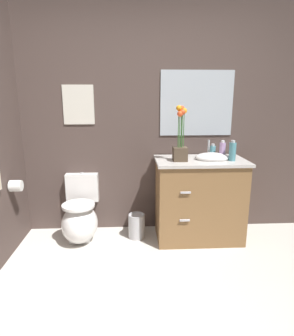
{
  "coord_description": "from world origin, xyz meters",
  "views": [
    {
      "loc": [
        -0.13,
        -1.48,
        1.51
      ],
      "look_at": [
        0.02,
        1.39,
        0.81
      ],
      "focal_mm": 30.89,
      "sensor_mm": 36.0,
      "label": 1
    }
  ],
  "objects_px": {
    "wall_poster": "(78,105)",
    "hand_wash_bottle": "(232,151)",
    "flower_vase": "(180,142)",
    "trash_bin": "(137,226)",
    "toilet": "(80,218)",
    "vanity_cabinet": "(199,198)",
    "lotion_bottle": "(222,151)",
    "wall_mirror": "(197,103)",
    "toilet_paper_roll": "(16,186)",
    "soap_bottle": "(213,151)"
  },
  "relations": [
    {
      "from": "trash_bin",
      "to": "wall_mirror",
      "type": "height_order",
      "value": "wall_mirror"
    },
    {
      "from": "toilet",
      "to": "toilet_paper_roll",
      "type": "xyz_separation_m",
      "value": [
        -0.56,
        -0.2,
        0.44
      ]
    },
    {
      "from": "wall_mirror",
      "to": "flower_vase",
      "type": "bearing_deg",
      "value": -123.29
    },
    {
      "from": "flower_vase",
      "to": "toilet",
      "type": "bearing_deg",
      "value": 175.66
    },
    {
      "from": "flower_vase",
      "to": "trash_bin",
      "type": "relative_size",
      "value": 2.04
    },
    {
      "from": "soap_bottle",
      "to": "hand_wash_bottle",
      "type": "distance_m",
      "value": 0.24
    },
    {
      "from": "flower_vase",
      "to": "wall_poster",
      "type": "height_order",
      "value": "wall_poster"
    },
    {
      "from": "wall_poster",
      "to": "toilet_paper_roll",
      "type": "bearing_deg",
      "value": -140.48
    },
    {
      "from": "trash_bin",
      "to": "wall_poster",
      "type": "bearing_deg",
      "value": 156.38
    },
    {
      "from": "wall_poster",
      "to": "wall_mirror",
      "type": "bearing_deg",
      "value": 0.0
    },
    {
      "from": "soap_bottle",
      "to": "lotion_bottle",
      "type": "relative_size",
      "value": 0.75
    },
    {
      "from": "toilet",
      "to": "trash_bin",
      "type": "bearing_deg",
      "value": 0.15
    },
    {
      "from": "vanity_cabinet",
      "to": "hand_wash_bottle",
      "type": "height_order",
      "value": "hand_wash_bottle"
    },
    {
      "from": "toilet",
      "to": "lotion_bottle",
      "type": "relative_size",
      "value": 3.51
    },
    {
      "from": "soap_bottle",
      "to": "toilet_paper_roll",
      "type": "relative_size",
      "value": 1.35
    },
    {
      "from": "trash_bin",
      "to": "hand_wash_bottle",
      "type": "bearing_deg",
      "value": -6.18
    },
    {
      "from": "toilet",
      "to": "vanity_cabinet",
      "type": "distance_m",
      "value": 1.3
    },
    {
      "from": "lotion_bottle",
      "to": "wall_mirror",
      "type": "bearing_deg",
      "value": 128.25
    },
    {
      "from": "flower_vase",
      "to": "trash_bin",
      "type": "bearing_deg",
      "value": 169.66
    },
    {
      "from": "soap_bottle",
      "to": "wall_mirror",
      "type": "xyz_separation_m",
      "value": [
        -0.15,
        0.2,
        0.5
      ]
    },
    {
      "from": "toilet",
      "to": "trash_bin",
      "type": "height_order",
      "value": "toilet"
    },
    {
      "from": "hand_wash_bottle",
      "to": "wall_poster",
      "type": "bearing_deg",
      "value": 166.81
    },
    {
      "from": "hand_wash_bottle",
      "to": "trash_bin",
      "type": "distance_m",
      "value": 1.3
    },
    {
      "from": "trash_bin",
      "to": "toilet",
      "type": "bearing_deg",
      "value": -179.85
    },
    {
      "from": "vanity_cabinet",
      "to": "toilet_paper_roll",
      "type": "height_order",
      "value": "vanity_cabinet"
    },
    {
      "from": "wall_poster",
      "to": "hand_wash_bottle",
      "type": "bearing_deg",
      "value": -13.19
    },
    {
      "from": "lotion_bottle",
      "to": "wall_poster",
      "type": "distance_m",
      "value": 1.6
    },
    {
      "from": "toilet",
      "to": "toilet_paper_roll",
      "type": "height_order",
      "value": "toilet_paper_roll"
    },
    {
      "from": "lotion_bottle",
      "to": "wall_mirror",
      "type": "relative_size",
      "value": 0.25
    },
    {
      "from": "flower_vase",
      "to": "toilet_paper_roll",
      "type": "xyz_separation_m",
      "value": [
        -1.62,
        -0.12,
        -0.4
      ]
    },
    {
      "from": "wall_mirror",
      "to": "toilet_paper_roll",
      "type": "distance_m",
      "value": 2.05
    },
    {
      "from": "toilet_paper_roll",
      "to": "wall_poster",
      "type": "bearing_deg",
      "value": 39.52
    },
    {
      "from": "toilet",
      "to": "wall_poster",
      "type": "bearing_deg",
      "value": 90.0
    },
    {
      "from": "toilet",
      "to": "hand_wash_bottle",
      "type": "xyz_separation_m",
      "value": [
        1.59,
        -0.1,
        0.74
      ]
    },
    {
      "from": "vanity_cabinet",
      "to": "wall_mirror",
      "type": "xyz_separation_m",
      "value": [
        -0.0,
        0.29,
        1.0
      ]
    },
    {
      "from": "hand_wash_bottle",
      "to": "toilet",
      "type": "bearing_deg",
      "value": 176.24
    },
    {
      "from": "lotion_bottle",
      "to": "wall_mirror",
      "type": "xyz_separation_m",
      "value": [
        -0.23,
        0.29,
        0.47
      ]
    },
    {
      "from": "trash_bin",
      "to": "toilet_paper_roll",
      "type": "relative_size",
      "value": 2.47
    },
    {
      "from": "vanity_cabinet",
      "to": "soap_bottle",
      "type": "distance_m",
      "value": 0.53
    },
    {
      "from": "hand_wash_bottle",
      "to": "vanity_cabinet",
      "type": "bearing_deg",
      "value": 165.47
    },
    {
      "from": "lotion_bottle",
      "to": "wall_mirror",
      "type": "distance_m",
      "value": 0.6
    },
    {
      "from": "soap_bottle",
      "to": "hand_wash_bottle",
      "type": "relative_size",
      "value": 0.71
    },
    {
      "from": "flower_vase",
      "to": "wall_poster",
      "type": "relative_size",
      "value": 1.33
    },
    {
      "from": "flower_vase",
      "to": "wall_poster",
      "type": "bearing_deg",
      "value": 161.77
    },
    {
      "from": "vanity_cabinet",
      "to": "wall_mirror",
      "type": "bearing_deg",
      "value": 90.51
    },
    {
      "from": "flower_vase",
      "to": "wall_mirror",
      "type": "xyz_separation_m",
      "value": [
        0.23,
        0.35,
        0.37
      ]
    },
    {
      "from": "soap_bottle",
      "to": "trash_bin",
      "type": "bearing_deg",
      "value": -175.21
    },
    {
      "from": "trash_bin",
      "to": "toilet_paper_roll",
      "type": "bearing_deg",
      "value": -170.4
    },
    {
      "from": "vanity_cabinet",
      "to": "trash_bin",
      "type": "bearing_deg",
      "value": 177.64
    },
    {
      "from": "flower_vase",
      "to": "vanity_cabinet",
      "type": "bearing_deg",
      "value": 13.06
    }
  ]
}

